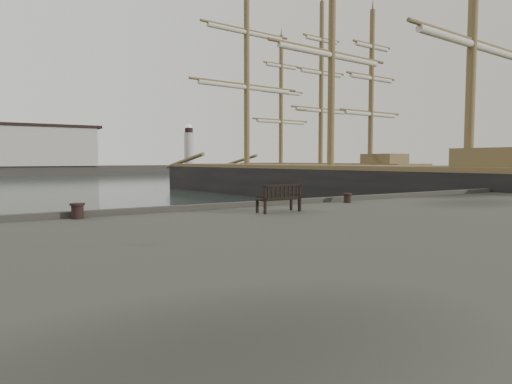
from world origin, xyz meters
TOP-DOWN VIEW (x-y plane):
  - ground at (0.00, 0.00)m, footprint 400.00×400.00m
  - bench at (0.81, -2.13)m, footprint 1.53×0.61m
  - bollard_left at (-4.95, -0.50)m, footprint 0.55×0.55m
  - bollard_right at (4.90, -0.84)m, footprint 0.41×0.41m
  - tall_ship_main at (17.85, 15.21)m, footprint 12.81×42.57m
  - tall_ship_far at (31.34, 32.86)m, footprint 8.68×29.90m

SIDE VIEW (x-z plane):
  - ground at x=0.00m, z-range 0.00..0.00m
  - tall_ship_main at x=17.85m, z-range -14.93..16.51m
  - tall_ship_far at x=31.34m, z-range -11.80..13.47m
  - bollard_right at x=4.90m, z-range 1.56..1.93m
  - bollard_left at x=-4.95m, z-range 1.56..2.00m
  - bench at x=0.81m, z-range 1.40..2.26m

